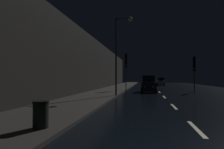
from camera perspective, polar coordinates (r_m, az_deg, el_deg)
ground at (r=28.62m, az=14.26°, el=-4.81°), size 25.88×84.00×0.02m
sidewalk_left at (r=28.97m, az=0.79°, el=-4.63°), size 4.40×84.00×0.15m
building_facade_left at (r=26.17m, az=-6.15°, el=3.09°), size 0.80×63.00×7.54m
lane_centerline at (r=21.84m, az=15.42°, el=-5.93°), size 0.16×31.52×0.01m
traffic_light_far_left at (r=24.85m, az=4.52°, el=3.46°), size 0.38×0.48×5.24m
traffic_light_far_right at (r=25.32m, az=24.90°, el=2.33°), size 0.34×0.47×4.62m
streetlamp_overhead at (r=17.67m, az=2.70°, el=9.53°), size 1.70×0.44×7.82m
trash_bin_curbside at (r=6.73m, az=-21.90°, el=-11.74°), size 0.55×0.55×0.93m
car_approaching_headlights at (r=24.03m, az=11.67°, el=-3.13°), size 2.00×4.34×2.19m
car_distant_taillights at (r=45.29m, az=15.43°, el=-2.27°), size 1.78×3.86×1.95m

